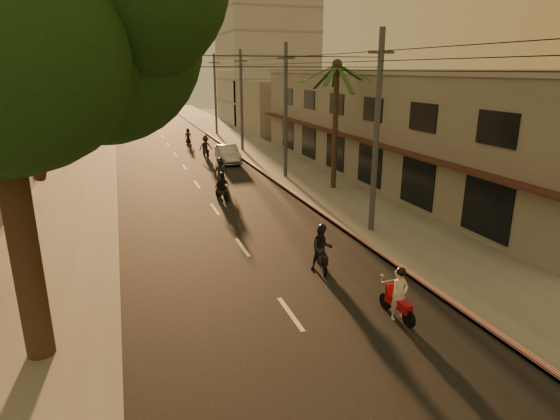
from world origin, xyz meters
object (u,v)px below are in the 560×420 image
Objects in this scene: scooter_far_a at (221,173)px; scooter_far_b at (206,147)px; scooter_mid_b at (222,188)px; parked_car at (228,154)px; palm_tree at (337,72)px; broadleaf_tree at (6,14)px; scooter_red at (399,296)px; scooter_far_c at (188,137)px; scooter_mid_a at (322,249)px.

scooter_far_a is 0.97× the size of scooter_far_b.
scooter_mid_b is 0.38× the size of parked_car.
scooter_mid_b is at bearing -99.70° from scooter_far_b.
palm_tree is 4.26× the size of scooter_far_b.
broadleaf_tree is 12.43m from scooter_red.
scooter_far_c is at bearing 105.11° from palm_tree.
scooter_mid_a is at bearing -91.52° from parked_car.
broadleaf_tree is 6.99× the size of scooter_red.
parked_car is 11.42m from scooter_far_c.
scooter_far_a is 1.17× the size of scooter_far_c.
broadleaf_tree is 7.52× the size of scooter_far_c.
palm_tree is 9.63m from scooter_mid_b.
scooter_far_a is at bearing 153.13° from palm_tree.
scooter_red is 26.01m from parked_car.
scooter_mid_a is at bearing -93.59° from scooter_far_b.
scooter_red is at bearing -8.45° from broadleaf_tree.
scooter_far_a reaches higher than scooter_red.
broadleaf_tree reaches higher than scooter_far_c.
scooter_far_b is at bearing 91.50° from scooter_far_a.
scooter_red reaches higher than scooter_mid_b.
palm_tree reaches higher than scooter_far_a.
palm_tree is 4.47× the size of scooter_mid_a.
broadleaf_tree is at bearing 168.04° from scooter_red.
broadleaf_tree is at bearing -136.52° from palm_tree.
parked_car is at bearing 99.33° from scooter_mid_a.
scooter_red is 29.30m from scooter_far_b.
palm_tree is at bearing -20.41° from scooter_far_a.
parked_car is at bearing -76.85° from scooter_far_c.
scooter_far_c is at bearing 74.10° from scooter_mid_b.
scooter_mid_b is 11.32m from parked_car.
scooter_far_b reaches higher than parked_car.
parked_car is (10.23, 24.57, -7.76)m from broadleaf_tree.
broadleaf_tree reaches higher than scooter_mid_b.
scooter_far_c is (0.56, 18.73, -0.12)m from scooter_far_a.
scooter_red reaches higher than parked_car.
scooter_far_b reaches higher than scooter_far_c.
scooter_mid_b is at bearing 94.83° from scooter_red.
scooter_far_a is (-1.52, 18.59, 0.09)m from scooter_red.
palm_tree is 13.25m from parked_car.
scooter_far_a is at bearing 66.46° from scooter_mid_b.
scooter_red is at bearing -78.85° from scooter_far_a.
parked_car is at bearing -73.22° from scooter_far_b.
scooter_mid_a is at bearing -117.10° from palm_tree.
scooter_far_a is at bearing 64.73° from broadleaf_tree.
palm_tree is 17.31m from scooter_red.
scooter_far_a reaches higher than scooter_mid_a.
scooter_far_a is 18.74m from scooter_far_c.
scooter_far_b is at bearing 87.66° from scooter_red.
scooter_mid_a reaches higher than parked_car.
scooter_far_c is (-0.23, 33.22, -0.12)m from scooter_mid_a.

